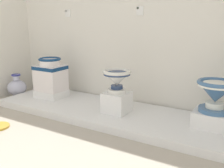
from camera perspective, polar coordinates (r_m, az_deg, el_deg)
name	(u,v)px	position (r m, az deg, el deg)	size (l,w,h in m)	color
display_platform	(118,114)	(3.26, 1.26, -6.68)	(3.36, 0.93, 0.09)	white
plinth_block_tall_cobalt	(52,94)	(3.92, -13.07, -2.04)	(0.40, 0.34, 0.10)	white
antique_toilet_tall_cobalt	(50,74)	(3.85, -13.31, 2.15)	(0.40, 0.34, 0.47)	white
plinth_block_central_ornate	(117,102)	(3.17, 1.05, -4.04)	(0.29, 0.30, 0.25)	white
antique_toilet_central_ornate	(117,78)	(3.09, 1.07, 1.28)	(0.34, 0.34, 0.27)	white
plinth_block_squat_floral	(213,120)	(2.94, 21.26, -7.26)	(0.40, 0.32, 0.17)	white
antique_toilet_squat_floral	(216,93)	(2.85, 21.77, -1.75)	(0.39, 0.39, 0.33)	#406897
info_placard_first	(68,13)	(4.11, -9.66, 15.05)	(0.09, 0.01, 0.11)	white
info_placard_second	(140,11)	(3.46, 6.12, 15.66)	(0.09, 0.01, 0.11)	white
decorative_vase_corner	(17,87)	(4.38, -20.07, -0.63)	(0.29, 0.29, 0.37)	#343892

